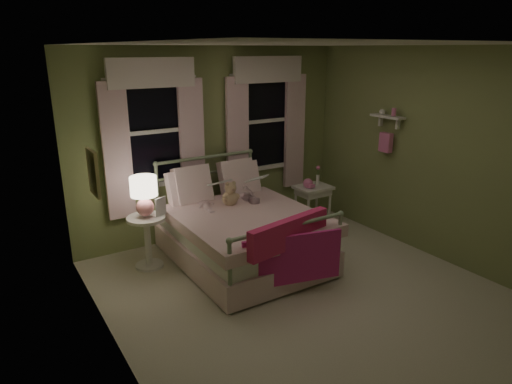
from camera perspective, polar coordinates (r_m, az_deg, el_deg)
room_shell at (r=4.67m, az=6.34°, el=1.70°), size 4.20×4.20×4.20m
bed at (r=5.68m, az=-1.87°, el=-5.02°), size 1.58×2.04×1.18m
pink_throw at (r=4.81m, az=4.33°, el=-6.51°), size 1.10×0.37×0.71m
child_left at (r=5.74m, az=-6.47°, el=0.63°), size 0.28×0.21×0.67m
child_right at (r=5.99m, az=-1.64°, el=1.41°), size 0.33×0.26×0.66m
book_left at (r=5.51m, az=-5.35°, el=0.54°), size 0.21×0.15×0.26m
book_right at (r=5.78m, az=-0.39°, el=1.01°), size 0.23×0.19×0.26m
teddy_bear at (r=5.76m, az=-3.23°, el=-0.42°), size 0.24×0.20×0.32m
nightstand_left at (r=5.67m, az=-13.44°, el=-5.21°), size 0.46×0.46×0.65m
table_lamp at (r=5.49m, az=-13.83°, el=-0.04°), size 0.31×0.31×0.48m
book_nightstand at (r=5.54m, az=-12.36°, el=-3.01°), size 0.23×0.27×0.02m
nightstand_right at (r=6.70m, az=7.14°, el=-0.09°), size 0.50×0.40×0.64m
pink_toy at (r=6.59m, az=6.54°, el=1.07°), size 0.14×0.19×0.14m
bud_vase at (r=6.75m, az=7.74°, el=2.13°), size 0.06×0.06×0.28m
window_left at (r=5.95m, az=-12.59°, el=8.01°), size 1.34×0.13×1.96m
window_right at (r=6.70m, az=1.36°, el=9.45°), size 1.34×0.13×1.96m
wall_shelf at (r=6.40m, az=16.02°, el=7.50°), size 0.15×0.50×0.60m
framed_picture at (r=4.33m, az=-19.64°, el=2.26°), size 0.03×0.32×0.42m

